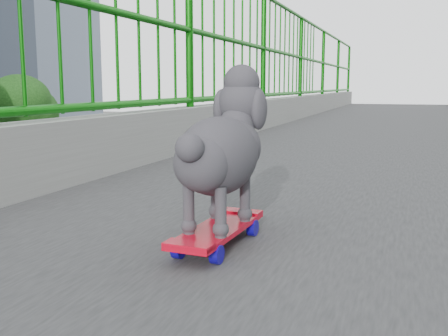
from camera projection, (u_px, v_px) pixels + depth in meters
railing at (359, 169)px, 1.53m from camera, size 3.00×24.00×1.42m
skateboard at (218, 232)px, 1.49m from camera, size 0.15×0.44×0.06m
poodle at (222, 147)px, 1.48m from camera, size 0.23×0.51×0.42m
car_2 at (67, 259)px, 20.70m from camera, size 2.16×4.69×1.30m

